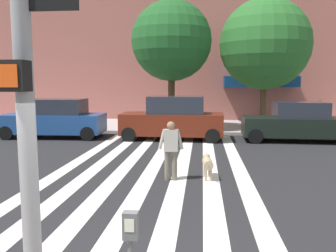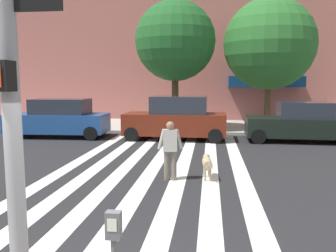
# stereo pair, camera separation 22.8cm
# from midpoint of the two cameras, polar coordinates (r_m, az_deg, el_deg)

# --- Properties ---
(ground_plane) EXTENTS (160.00, 160.00, 0.00)m
(ground_plane) POSITION_cam_midpoint_polar(r_m,az_deg,el_deg) (11.05, 0.55, -6.95)
(ground_plane) COLOR #232326
(sidewalk_far) EXTENTS (80.00, 6.00, 0.15)m
(sidewalk_far) POSITION_cam_midpoint_polar(r_m,az_deg,el_deg) (21.04, 3.02, -0.01)
(sidewalk_far) COLOR #B5AAA5
(sidewalk_far) RESTS_ON ground_plane
(crosswalk_stripes) EXTENTS (5.85, 13.76, 0.01)m
(crosswalk_stripes) POSITION_cam_midpoint_polar(r_m,az_deg,el_deg) (11.13, -3.05, -6.84)
(crosswalk_stripes) COLOR silver
(crosswalk_stripes) RESTS_ON ground_plane
(parked_car_near_curb) EXTENTS (4.93, 2.15, 1.90)m
(parked_car_near_curb) POSITION_cam_midpoint_polar(r_m,az_deg,el_deg) (17.98, -18.45, 1.11)
(parked_car_near_curb) COLOR navy
(parked_car_near_curb) RESTS_ON ground_plane
(parked_car_behind_first) EXTENTS (4.81, 2.08, 2.05)m
(parked_car_behind_first) POSITION_cam_midpoint_polar(r_m,az_deg,el_deg) (16.48, 0.45, 1.17)
(parked_car_behind_first) COLOR #5F1E10
(parked_car_behind_first) RESTS_ON ground_plane
(parked_car_third_in_line) EXTENTS (4.74, 2.02, 1.81)m
(parked_car_third_in_line) POSITION_cam_midpoint_polar(r_m,az_deg,el_deg) (16.95, 19.89, 0.52)
(parked_car_third_in_line) COLOR black
(parked_car_third_in_line) RESTS_ON ground_plane
(street_tree_nearest) EXTENTS (4.29, 4.29, 6.89)m
(street_tree_nearest) POSITION_cam_midpoint_polar(r_m,az_deg,el_deg) (19.08, 0.22, 13.74)
(street_tree_nearest) COLOR #4C3823
(street_tree_nearest) RESTS_ON sidewalk_far
(street_tree_middle) EXTENTS (4.96, 4.96, 7.10)m
(street_tree_middle) POSITION_cam_midpoint_polar(r_m,az_deg,el_deg) (20.20, 15.29, 12.79)
(street_tree_middle) COLOR #4C3823
(street_tree_middle) RESTS_ON sidewalk_far
(pedestrian_dog_walker) EXTENTS (0.71, 0.27, 1.64)m
(pedestrian_dog_walker) POSITION_cam_midpoint_polar(r_m,az_deg,el_deg) (9.56, -0.22, -3.50)
(pedestrian_dog_walker) COLOR #6B6051
(pedestrian_dog_walker) RESTS_ON ground_plane
(dog_on_leash) EXTENTS (0.31, 1.04, 0.65)m
(dog_on_leash) POSITION_cam_midpoint_polar(r_m,az_deg,el_deg) (9.87, 5.83, -6.06)
(dog_on_leash) COLOR tan
(dog_on_leash) RESTS_ON ground_plane
(pedestrian_bystander) EXTENTS (0.63, 0.47, 1.64)m
(pedestrian_bystander) POSITION_cam_midpoint_polar(r_m,az_deg,el_deg) (20.46, 23.48, 2.02)
(pedestrian_bystander) COLOR #6B6051
(pedestrian_bystander) RESTS_ON sidewalk_far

